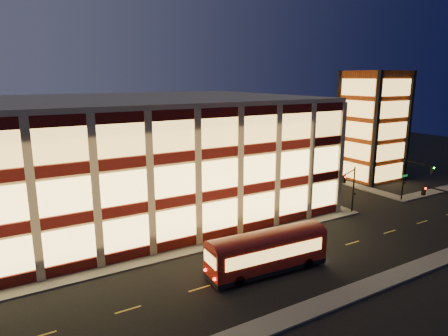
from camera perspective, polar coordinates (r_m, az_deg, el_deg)
ground at (r=39.81m, az=-4.97°, el=-12.37°), size 200.00×200.00×0.00m
sidewalk_office_south at (r=39.55m, az=-9.63°, el=-12.57°), size 54.00×2.00×0.15m
sidewalk_office_east at (r=64.96m, az=6.78°, el=-2.30°), size 2.00×30.00×0.15m
sidewalk_tower_south at (r=67.00m, az=27.09°, el=-3.19°), size 14.00×2.00×0.15m
sidewalk_tower_west at (r=72.03m, az=13.74°, el=-1.08°), size 2.00×30.00×0.15m
sidewalk_near at (r=30.09m, az=6.76°, el=-21.30°), size 100.00×2.00×0.15m
office_building at (r=51.93m, az=-16.27°, el=1.57°), size 50.45×30.45×14.50m
stair_tower at (r=71.54m, az=20.39°, el=5.65°), size 8.60×8.60×18.00m
traffic_signal_far at (r=51.58m, az=17.59°, el=-2.17°), size 3.79×1.87×6.00m
traffic_signal_right at (r=59.87m, az=25.44°, el=-0.81°), size 1.20×4.37×6.00m
traffic_signal_near at (r=46.34m, az=29.11°, el=-4.87°), size 0.32×4.45×6.00m
trolley_bus at (r=36.15m, az=6.20°, el=-11.45°), size 11.31×3.53×3.78m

